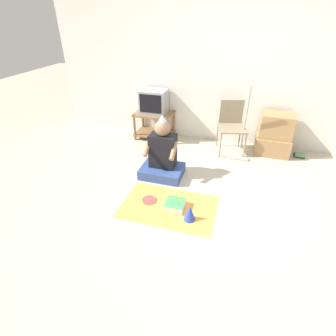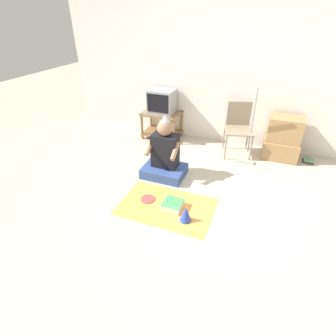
% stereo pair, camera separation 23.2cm
% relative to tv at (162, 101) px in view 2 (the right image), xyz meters
% --- Properties ---
extents(ground_plane, '(16.00, 16.00, 0.00)m').
position_rel_tv_xyz_m(ground_plane, '(1.34, -1.83, -0.69)').
color(ground_plane, '#BCB29E').
extents(wall_back, '(6.40, 0.06, 2.55)m').
position_rel_tv_xyz_m(wall_back, '(1.34, 0.25, 0.59)').
color(wall_back, white).
rests_on(wall_back, ground_plane).
extents(tv_stand, '(0.69, 0.47, 0.48)m').
position_rel_tv_xyz_m(tv_stand, '(-0.00, -0.01, -0.40)').
color(tv_stand, olive).
rests_on(tv_stand, ground_plane).
extents(tv, '(0.45, 0.39, 0.41)m').
position_rel_tv_xyz_m(tv, '(0.00, 0.00, 0.00)').
color(tv, '#99999E').
rests_on(tv, tv_stand).
extents(folding_chair, '(0.53, 0.54, 0.83)m').
position_rel_tv_xyz_m(folding_chair, '(1.39, -0.12, -0.20)').
color(folding_chair, gray).
rests_on(folding_chair, ground_plane).
extents(cardboard_box_stack, '(0.54, 0.44, 0.68)m').
position_rel_tv_xyz_m(cardboard_box_stack, '(2.09, -0.03, -0.37)').
color(cardboard_box_stack, '#A87F51').
rests_on(cardboard_box_stack, ground_plane).
extents(dust_mop, '(0.28, 0.38, 1.19)m').
position_rel_tv_xyz_m(dust_mop, '(1.60, -0.34, -0.34)').
color(dust_mop, '#B2ADA3').
rests_on(dust_mop, ground_plane).
extents(book_pile, '(0.16, 0.13, 0.06)m').
position_rel_tv_xyz_m(book_pile, '(2.54, -0.05, -0.66)').
color(book_pile, '#333338').
rests_on(book_pile, ground_plane).
extents(person_seated, '(0.60, 0.46, 0.91)m').
position_rel_tv_xyz_m(person_seated, '(0.54, -1.21, -0.39)').
color(person_seated, '#334C8C').
rests_on(person_seated, ground_plane).
extents(party_cloth, '(1.15, 0.76, 0.01)m').
position_rel_tv_xyz_m(party_cloth, '(0.84, -1.90, -0.68)').
color(party_cloth, '#EFA84C').
rests_on(party_cloth, ground_plane).
extents(birthday_cake, '(0.24, 0.24, 0.16)m').
position_rel_tv_xyz_m(birthday_cake, '(0.92, -1.90, -0.64)').
color(birthday_cake, '#F4E0C6').
rests_on(birthday_cake, party_cloth).
extents(party_hat_blue, '(0.14, 0.14, 0.19)m').
position_rel_tv_xyz_m(party_hat_blue, '(1.13, -2.05, -0.59)').
color(party_hat_blue, blue).
rests_on(party_hat_blue, party_cloth).
extents(paper_plate, '(0.18, 0.18, 0.01)m').
position_rel_tv_xyz_m(paper_plate, '(0.56, -1.85, -0.68)').
color(paper_plate, '#D84C4C').
rests_on(paper_plate, party_cloth).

